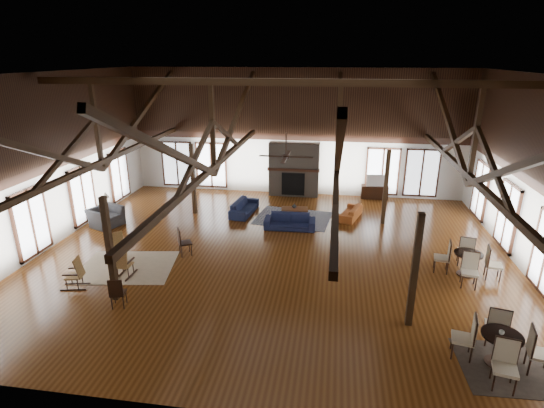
# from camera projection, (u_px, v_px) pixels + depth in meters

# --- Properties ---
(floor) EXTENTS (16.00, 16.00, 0.00)m
(floor) POSITION_uv_depth(u_px,v_px,m) (274.00, 254.00, 14.72)
(floor) COLOR brown
(floor) RESTS_ON ground
(ceiling) EXTENTS (16.00, 14.00, 0.02)m
(ceiling) POSITION_uv_depth(u_px,v_px,m) (274.00, 74.00, 12.73)
(ceiling) COLOR black
(ceiling) RESTS_ON wall_back
(wall_back) EXTENTS (16.00, 0.02, 6.00)m
(wall_back) POSITION_uv_depth(u_px,v_px,m) (295.00, 133.00, 20.25)
(wall_back) COLOR silver
(wall_back) RESTS_ON floor
(wall_front) EXTENTS (16.00, 0.02, 6.00)m
(wall_front) POSITION_uv_depth(u_px,v_px,m) (214.00, 275.00, 7.19)
(wall_front) COLOR silver
(wall_front) RESTS_ON floor
(wall_left) EXTENTS (0.02, 14.00, 6.00)m
(wall_left) POSITION_uv_depth(u_px,v_px,m) (49.00, 162.00, 14.85)
(wall_left) COLOR silver
(wall_left) RESTS_ON floor
(wall_right) EXTENTS (0.02, 14.00, 6.00)m
(wall_right) POSITION_uv_depth(u_px,v_px,m) (540.00, 181.00, 12.60)
(wall_right) COLOR silver
(wall_right) RESTS_ON floor
(roof_truss) EXTENTS (15.60, 14.07, 3.14)m
(roof_truss) POSITION_uv_depth(u_px,v_px,m) (274.00, 139.00, 13.38)
(roof_truss) COLOR black
(roof_truss) RESTS_ON wall_back
(post_grid) EXTENTS (8.16, 7.16, 3.05)m
(post_grid) POSITION_uv_depth(u_px,v_px,m) (274.00, 213.00, 14.21)
(post_grid) COLOR black
(post_grid) RESTS_ON floor
(fireplace) EXTENTS (2.50, 0.69, 2.60)m
(fireplace) POSITION_uv_depth(u_px,v_px,m) (294.00, 170.00, 20.51)
(fireplace) COLOR #675B4F
(fireplace) RESTS_ON floor
(ceiling_fan) EXTENTS (1.60, 1.60, 0.75)m
(ceiling_fan) POSITION_uv_depth(u_px,v_px,m) (286.00, 155.00, 12.48)
(ceiling_fan) COLOR black
(ceiling_fan) RESTS_ON roof_truss
(sofa_navy_front) EXTENTS (2.03, 0.84, 0.59)m
(sofa_navy_front) POSITION_uv_depth(u_px,v_px,m) (290.00, 222.00, 16.79)
(sofa_navy_front) COLOR #161C3D
(sofa_navy_front) RESTS_ON floor
(sofa_navy_left) EXTENTS (2.03, 0.98, 0.57)m
(sofa_navy_left) POSITION_uv_depth(u_px,v_px,m) (244.00, 207.00, 18.41)
(sofa_navy_left) COLOR #151C3A
(sofa_navy_left) RESTS_ON floor
(sofa_orange) EXTENTS (1.83, 1.15, 0.50)m
(sofa_orange) POSITION_uv_depth(u_px,v_px,m) (350.00, 212.00, 17.93)
(sofa_orange) COLOR #9F4F1E
(sofa_orange) RESTS_ON floor
(coffee_table) EXTENTS (1.17, 0.68, 0.43)m
(coffee_table) POSITION_uv_depth(u_px,v_px,m) (295.00, 210.00, 17.87)
(coffee_table) COLOR brown
(coffee_table) RESTS_ON floor
(vase) EXTENTS (0.23, 0.23, 0.20)m
(vase) POSITION_uv_depth(u_px,v_px,m) (294.00, 206.00, 17.88)
(vase) COLOR #B2B2B2
(vase) RESTS_ON coffee_table
(armchair) EXTENTS (1.48, 1.39, 0.76)m
(armchair) POSITION_uv_depth(u_px,v_px,m) (106.00, 217.00, 17.05)
(armchair) COLOR #28282A
(armchair) RESTS_ON floor
(side_table_lamp) EXTENTS (0.42, 0.42, 1.08)m
(side_table_lamp) POSITION_uv_depth(u_px,v_px,m) (107.00, 207.00, 18.06)
(side_table_lamp) COLOR black
(side_table_lamp) RESTS_ON floor
(rocking_chair_a) EXTENTS (0.86, 0.86, 1.03)m
(rocking_chair_a) POSITION_uv_depth(u_px,v_px,m) (116.00, 247.00, 14.15)
(rocking_chair_a) COLOR olive
(rocking_chair_a) RESTS_ON floor
(rocking_chair_b) EXTENTS (0.44, 0.76, 0.97)m
(rocking_chair_b) POSITION_uv_depth(u_px,v_px,m) (123.00, 264.00, 13.05)
(rocking_chair_b) COLOR olive
(rocking_chair_b) RESTS_ON floor
(rocking_chair_c) EXTENTS (0.81, 0.53, 0.97)m
(rocking_chair_c) POSITION_uv_depth(u_px,v_px,m) (76.00, 274.00, 12.46)
(rocking_chair_c) COLOR olive
(rocking_chair_c) RESTS_ON floor
(side_chair_a) EXTENTS (0.58, 0.58, 0.99)m
(side_chair_a) POSITION_uv_depth(u_px,v_px,m) (182.00, 240.00, 14.44)
(side_chair_a) COLOR black
(side_chair_a) RESTS_ON floor
(side_chair_b) EXTENTS (0.46, 0.46, 0.91)m
(side_chair_b) POSITION_uv_depth(u_px,v_px,m) (117.00, 291.00, 11.41)
(side_chair_b) COLOR black
(side_chair_b) RESTS_ON floor
(cafe_table_near) EXTENTS (2.07, 2.07, 1.06)m
(cafe_table_near) POSITION_uv_depth(u_px,v_px,m) (501.00, 344.00, 9.31)
(cafe_table_near) COLOR black
(cafe_table_near) RESTS_ON floor
(cafe_table_far) EXTENTS (2.03, 2.03, 1.04)m
(cafe_table_far) POSITION_uv_depth(u_px,v_px,m) (468.00, 260.00, 13.16)
(cafe_table_far) COLOR black
(cafe_table_far) RESTS_ON floor
(cup_near) EXTENTS (0.13, 0.13, 0.09)m
(cup_near) POSITION_uv_depth(u_px,v_px,m) (502.00, 333.00, 9.24)
(cup_near) COLOR #B2B2B2
(cup_near) RESTS_ON cafe_table_near
(cup_far) EXTENTS (0.14, 0.14, 0.09)m
(cup_far) POSITION_uv_depth(u_px,v_px,m) (472.00, 253.00, 12.99)
(cup_far) COLOR #B2B2B2
(cup_far) RESTS_ON cafe_table_far
(tv_console) EXTENTS (1.25, 0.47, 0.63)m
(tv_console) POSITION_uv_depth(u_px,v_px,m) (374.00, 192.00, 20.36)
(tv_console) COLOR black
(tv_console) RESTS_ON floor
(television) EXTENTS (1.00, 0.24, 0.57)m
(television) POSITION_uv_depth(u_px,v_px,m) (377.00, 180.00, 20.16)
(television) COLOR #B2B2B2
(television) RESTS_ON tv_console
(rug_tan) EXTENTS (3.24, 2.72, 0.01)m
(rug_tan) POSITION_uv_depth(u_px,v_px,m) (127.00, 267.00, 13.80)
(rug_tan) COLOR tan
(rug_tan) RESTS_ON floor
(rug_navy) EXTENTS (3.32, 2.67, 0.01)m
(rug_navy) POSITION_uv_depth(u_px,v_px,m) (293.00, 218.00, 17.95)
(rug_navy) COLOR #172241
(rug_navy) RESTS_ON floor
(rug_dark) EXTENTS (2.09, 1.91, 0.01)m
(rug_dark) POSITION_uv_depth(u_px,v_px,m) (507.00, 368.00, 9.36)
(rug_dark) COLOR black
(rug_dark) RESTS_ON floor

